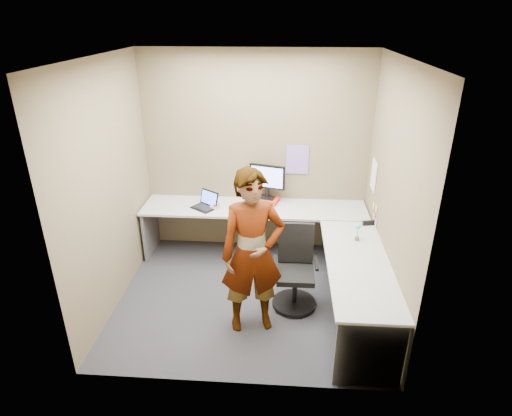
# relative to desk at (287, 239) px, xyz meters

# --- Properties ---
(ground) EXTENTS (3.00, 3.00, 0.00)m
(ground) POSITION_rel_desk_xyz_m (-0.44, -0.39, -0.59)
(ground) COLOR #2A292F
(ground) RESTS_ON ground
(wall_back) EXTENTS (3.00, 0.00, 3.00)m
(wall_back) POSITION_rel_desk_xyz_m (-0.44, 0.91, 0.76)
(wall_back) COLOR brown
(wall_back) RESTS_ON ground
(wall_right) EXTENTS (0.00, 2.70, 2.70)m
(wall_right) POSITION_rel_desk_xyz_m (1.06, -0.39, 0.76)
(wall_right) COLOR brown
(wall_right) RESTS_ON ground
(wall_left) EXTENTS (0.00, 2.70, 2.70)m
(wall_left) POSITION_rel_desk_xyz_m (-1.94, -0.39, 0.76)
(wall_left) COLOR brown
(wall_left) RESTS_ON ground
(ceiling) EXTENTS (3.00, 3.00, 0.00)m
(ceiling) POSITION_rel_desk_xyz_m (-0.44, -0.39, 2.11)
(ceiling) COLOR white
(ceiling) RESTS_ON wall_back
(desk) EXTENTS (2.98, 2.58, 0.73)m
(desk) POSITION_rel_desk_xyz_m (0.00, 0.00, 0.00)
(desk) COLOR #B2B2B2
(desk) RESTS_ON ground
(paper_ream) EXTENTS (0.35, 0.30, 0.06)m
(paper_ream) POSITION_rel_desk_xyz_m (-0.28, 0.76, 0.17)
(paper_ream) COLOR red
(paper_ream) RESTS_ON desk
(monitor) EXTENTS (0.48, 0.20, 0.46)m
(monitor) POSITION_rel_desk_xyz_m (-0.28, 0.78, 0.48)
(monitor) COLOR black
(monitor) RESTS_ON paper_ream
(laptop) EXTENTS (0.39, 0.38, 0.21)m
(laptop) POSITION_rel_desk_xyz_m (-1.07, 0.54, 0.20)
(laptop) COLOR black
(laptop) RESTS_ON desk
(trackball_mouse) EXTENTS (0.12, 0.08, 0.07)m
(trackball_mouse) POSITION_rel_desk_xyz_m (-0.95, 0.49, 0.17)
(trackball_mouse) COLOR #B7B7BC
(trackball_mouse) RESTS_ON desk
(origami) EXTENTS (0.10, 0.10, 0.06)m
(origami) POSITION_rel_desk_xyz_m (-0.59, 0.44, 0.17)
(origami) COLOR white
(origami) RESTS_ON desk
(stapler) EXTENTS (0.16, 0.07, 0.05)m
(stapler) POSITION_rel_desk_xyz_m (0.99, 0.16, 0.17)
(stapler) COLOR black
(stapler) RESTS_ON desk
(flower) EXTENTS (0.07, 0.07, 0.22)m
(flower) POSITION_rel_desk_xyz_m (0.79, -0.23, 0.28)
(flower) COLOR brown
(flower) RESTS_ON desk
(calendar_purple) EXTENTS (0.30, 0.01, 0.40)m
(calendar_purple) POSITION_rel_desk_xyz_m (0.11, 0.90, 0.71)
(calendar_purple) COLOR #846BB7
(calendar_purple) RESTS_ON wall_back
(calendar_white) EXTENTS (0.01, 0.28, 0.38)m
(calendar_white) POSITION_rel_desk_xyz_m (1.05, 0.51, 0.66)
(calendar_white) COLOR white
(calendar_white) RESTS_ON wall_right
(sticky_note_a) EXTENTS (0.01, 0.07, 0.07)m
(sticky_note_a) POSITION_rel_desk_xyz_m (1.05, 0.16, 0.36)
(sticky_note_a) COLOR #F2E059
(sticky_note_a) RESTS_ON wall_right
(sticky_note_b) EXTENTS (0.01, 0.07, 0.07)m
(sticky_note_b) POSITION_rel_desk_xyz_m (1.05, 0.21, 0.23)
(sticky_note_b) COLOR pink
(sticky_note_b) RESTS_ON wall_right
(sticky_note_c) EXTENTS (0.01, 0.07, 0.07)m
(sticky_note_c) POSITION_rel_desk_xyz_m (1.05, 0.09, 0.21)
(sticky_note_c) COLOR pink
(sticky_note_c) RESTS_ON wall_right
(sticky_note_d) EXTENTS (0.01, 0.07, 0.07)m
(sticky_note_d) POSITION_rel_desk_xyz_m (1.05, 0.31, 0.33)
(sticky_note_d) COLOR #F2E059
(sticky_note_d) RESTS_ON wall_right
(office_chair) EXTENTS (0.50, 0.50, 0.95)m
(office_chair) POSITION_rel_desk_xyz_m (0.10, -0.45, -0.20)
(office_chair) COLOR black
(office_chair) RESTS_ON ground
(person) EXTENTS (0.73, 0.57, 1.77)m
(person) POSITION_rel_desk_xyz_m (-0.34, -0.86, 0.30)
(person) COLOR #999399
(person) RESTS_ON ground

